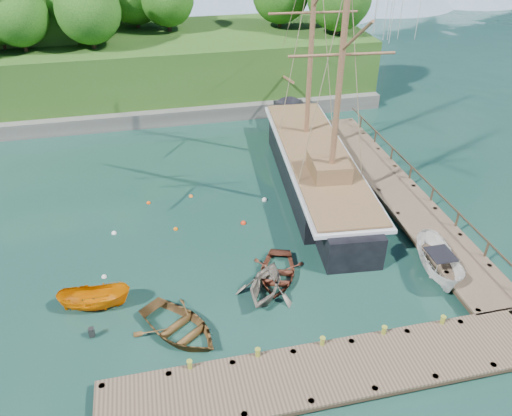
{
  "coord_description": "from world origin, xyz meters",
  "views": [
    {
      "loc": [
        -4.31,
        -19.61,
        18.19
      ],
      "look_at": [
        1.07,
        4.52,
        2.0
      ],
      "focal_mm": 35.0,
      "sensor_mm": 36.0,
      "label": 1
    }
  ],
  "objects_px": {
    "rowboat_0": "(180,333)",
    "cabin_boat_white": "(436,274)",
    "rowboat_2": "(277,278)",
    "rowboat_1": "(265,295)",
    "schooner": "(316,171)",
    "motorboat_orange": "(97,308)"
  },
  "relations": [
    {
      "from": "motorboat_orange",
      "to": "cabin_boat_white",
      "type": "distance_m",
      "value": 18.28
    },
    {
      "from": "rowboat_0",
      "to": "rowboat_1",
      "type": "bearing_deg",
      "value": -18.05
    },
    {
      "from": "rowboat_0",
      "to": "cabin_boat_white",
      "type": "bearing_deg",
      "value": -32.8
    },
    {
      "from": "schooner",
      "to": "rowboat_2",
      "type": "bearing_deg",
      "value": -114.39
    },
    {
      "from": "rowboat_0",
      "to": "cabin_boat_white",
      "type": "xyz_separation_m",
      "value": [
        14.25,
        1.2,
        0.0
      ]
    },
    {
      "from": "rowboat_0",
      "to": "motorboat_orange",
      "type": "distance_m",
      "value": 4.76
    },
    {
      "from": "rowboat_1",
      "to": "motorboat_orange",
      "type": "relative_size",
      "value": 0.97
    },
    {
      "from": "schooner",
      "to": "rowboat_1",
      "type": "bearing_deg",
      "value": -115.44
    },
    {
      "from": "rowboat_1",
      "to": "rowboat_2",
      "type": "height_order",
      "value": "rowboat_1"
    },
    {
      "from": "cabin_boat_white",
      "to": "rowboat_0",
      "type": "bearing_deg",
      "value": -164.85
    },
    {
      "from": "rowboat_0",
      "to": "motorboat_orange",
      "type": "bearing_deg",
      "value": 109.09
    },
    {
      "from": "motorboat_orange",
      "to": "cabin_boat_white",
      "type": "bearing_deg",
      "value": -87.44
    },
    {
      "from": "rowboat_2",
      "to": "cabin_boat_white",
      "type": "height_order",
      "value": "cabin_boat_white"
    },
    {
      "from": "motorboat_orange",
      "to": "cabin_boat_white",
      "type": "height_order",
      "value": "cabin_boat_white"
    },
    {
      "from": "rowboat_1",
      "to": "motorboat_orange",
      "type": "distance_m",
      "value": 8.66
    },
    {
      "from": "schooner",
      "to": "cabin_boat_white",
      "type": "bearing_deg",
      "value": -67.4
    },
    {
      "from": "rowboat_1",
      "to": "schooner",
      "type": "relative_size",
      "value": 0.14
    },
    {
      "from": "motorboat_orange",
      "to": "rowboat_0",
      "type": "bearing_deg",
      "value": -116.3
    },
    {
      "from": "rowboat_0",
      "to": "cabin_boat_white",
      "type": "height_order",
      "value": "cabin_boat_white"
    },
    {
      "from": "rowboat_0",
      "to": "cabin_boat_white",
      "type": "distance_m",
      "value": 14.3
    },
    {
      "from": "motorboat_orange",
      "to": "cabin_boat_white",
      "type": "xyz_separation_m",
      "value": [
        18.22,
        -1.41,
        0.0
      ]
    },
    {
      "from": "rowboat_0",
      "to": "motorboat_orange",
      "type": "relative_size",
      "value": 1.25
    }
  ]
}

